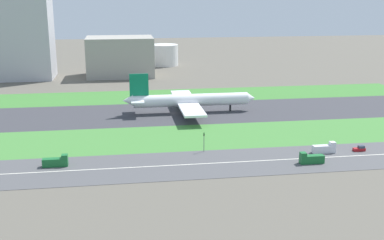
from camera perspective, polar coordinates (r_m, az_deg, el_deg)
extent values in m
plane|color=#5B564C|center=(235.47, -2.14, 0.80)|extent=(800.00, 800.00, 0.00)
cube|color=#38383D|center=(235.46, -2.14, 0.81)|extent=(280.00, 46.00, 0.10)
cube|color=#3D7A33|center=(275.21, -3.12, 2.86)|extent=(280.00, 36.00, 0.10)
cube|color=#427F38|center=(196.23, -0.78, -2.05)|extent=(280.00, 36.00, 0.10)
cube|color=#4C4C4F|center=(166.20, 0.74, -5.22)|extent=(280.00, 28.00, 0.10)
cube|color=silver|center=(166.18, 0.74, -5.20)|extent=(266.00, 0.50, 0.01)
cylinder|color=white|center=(235.10, -0.11, 2.37)|extent=(56.00, 6.00, 6.00)
cone|color=white|center=(241.26, 6.96, 2.58)|extent=(4.00, 5.70, 5.70)
cone|color=white|center=(232.49, -7.57, 2.30)|extent=(5.00, 5.40, 5.40)
cube|color=#0C724C|center=(231.20, -6.27, 4.09)|extent=(9.00, 0.80, 11.00)
cube|color=white|center=(232.56, -6.47, 2.39)|extent=(6.00, 16.00, 0.60)
cube|color=white|center=(249.60, -1.08, 2.82)|extent=(10.00, 26.00, 1.00)
cylinder|color=gray|center=(244.39, -0.66, 2.03)|extent=(5.00, 3.20, 3.20)
cube|color=white|center=(220.63, -0.05, 1.22)|extent=(10.00, 26.00, 1.00)
cylinder|color=gray|center=(227.06, -0.03, 1.04)|extent=(5.00, 3.20, 3.20)
cylinder|color=black|center=(239.73, 4.53, 1.44)|extent=(1.00, 1.00, 3.20)
cylinder|color=black|center=(238.97, -1.18, 1.44)|extent=(1.00, 1.00, 3.20)
cylinder|color=black|center=(232.22, -0.96, 1.04)|extent=(1.00, 1.00, 3.20)
cube|color=#19662D|center=(169.96, -15.82, -4.82)|extent=(8.40, 2.50, 2.80)
cube|color=#19662D|center=(168.92, -14.79, -4.15)|extent=(2.00, 2.30, 1.20)
cube|color=silver|center=(183.55, 15.27, -3.32)|extent=(8.40, 2.50, 2.80)
cube|color=silver|center=(184.25, 16.23, -2.67)|extent=(2.00, 2.30, 1.20)
cube|color=#B2191E|center=(189.73, 19.10, -3.30)|extent=(4.40, 1.80, 1.10)
cube|color=#333D4C|center=(189.80, 19.34, -3.00)|extent=(2.20, 1.66, 0.90)
cube|color=#19662D|center=(171.52, 13.94, -4.51)|extent=(8.40, 2.50, 2.80)
cube|color=#19662D|center=(169.70, 12.98, -3.95)|extent=(2.00, 2.30, 1.20)
cylinder|color=#4C4C51|center=(178.03, 1.42, -2.81)|extent=(0.24, 0.24, 6.00)
cube|color=black|center=(176.97, 1.42, -1.69)|extent=(0.36, 0.36, 1.20)
sphere|color=#19D826|center=(176.70, 1.44, -1.62)|extent=(0.24, 0.24, 0.24)
cube|color=#B2B2B7|center=(348.36, -19.51, 9.11)|extent=(40.57, 30.85, 54.76)
cube|color=#9E998E|center=(343.81, -8.46, 7.40)|extent=(45.74, 32.38, 27.12)
cylinder|color=silver|center=(389.38, -8.24, 7.18)|extent=(22.05, 22.05, 12.52)
cylinder|color=silver|center=(390.78, -3.25, 7.65)|extent=(21.46, 21.46, 16.74)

